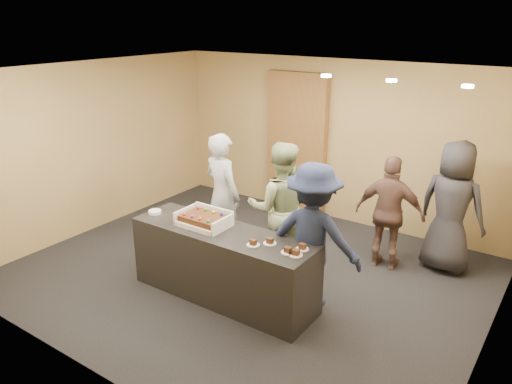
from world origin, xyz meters
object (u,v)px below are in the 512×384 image
person_sage_man (280,208)px  storage_cabinet (297,144)px  cake_box (205,222)px  person_brown_extra (390,213)px  person_server_grey (222,195)px  person_dark_suit (452,207)px  sheet_cake (204,218)px  plate_stack (155,212)px  person_navy_man (313,237)px  serving_counter (223,264)px

person_sage_man → storage_cabinet: bearing=-98.6°
cake_box → person_brown_extra: 2.53m
person_server_grey → person_dark_suit: 3.16m
storage_cabinet → person_brown_extra: 2.46m
sheet_cake → person_brown_extra: 2.55m
plate_stack → person_navy_man: size_ratio=0.09×
person_server_grey → plate_stack: bearing=86.3°
storage_cabinet → person_sage_man: 2.29m
serving_counter → plate_stack: size_ratio=14.46×
person_brown_extra → storage_cabinet: bearing=-34.7°
storage_cabinet → person_sage_man: bearing=-65.0°
person_server_grey → serving_counter: bearing=141.0°
storage_cabinet → person_sage_man: (0.96, -2.06, -0.32)m
plate_stack → person_server_grey: size_ratio=0.09×
storage_cabinet → person_brown_extra: storage_cabinet is taller
person_navy_man → person_sage_man: bearing=-44.4°
plate_stack → person_server_grey: person_server_grey is taller
person_sage_man → person_brown_extra: (1.18, 0.92, -0.11)m
storage_cabinet → person_dark_suit: (2.84, -0.72, -0.31)m
person_server_grey → person_brown_extra: size_ratio=1.13×
cake_box → person_server_grey: size_ratio=0.34×
person_dark_suit → sheet_cake: bearing=52.3°
storage_cabinet → cake_box: 3.09m
storage_cabinet → person_dark_suit: bearing=-14.2°
person_dark_suit → person_brown_extra: bearing=38.2°
cake_box → person_server_grey: person_server_grey is taller
cake_box → sheet_cake: (-0.00, -0.02, 0.05)m
person_sage_man → person_navy_man: 0.96m
sheet_cake → person_sage_man: 1.12m
cake_box → person_navy_man: bearing=18.5°
plate_stack → person_navy_man: 2.12m
person_navy_man → person_dark_suit: (1.09, 1.89, 0.01)m
plate_stack → person_navy_man: bearing=14.0°
sheet_cake → person_brown_extra: (1.67, 1.93, -0.19)m
cake_box → person_dark_suit: person_dark_suit is taller
serving_counter → storage_cabinet: storage_cabinet is taller
storage_cabinet → sheet_cake: 3.10m
serving_counter → person_sage_man: bearing=79.0°
sheet_cake → plate_stack: bearing=-175.4°
person_navy_man → person_dark_suit: bearing=-129.5°
person_sage_man → person_navy_man: bearing=111.5°
sheet_cake → person_server_grey: 1.09m
person_brown_extra → person_dark_suit: size_ratio=0.88×
cake_box → person_dark_suit: bearing=44.4°
person_server_grey → storage_cabinet: bearing=-77.6°
person_brown_extra → cake_box: bearing=42.0°
cake_box → plate_stack: size_ratio=3.75×
person_navy_man → plate_stack: bearing=4.4°
person_server_grey → person_navy_man: (1.76, -0.53, -0.00)m
serving_counter → person_dark_suit: person_dark_suit is taller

